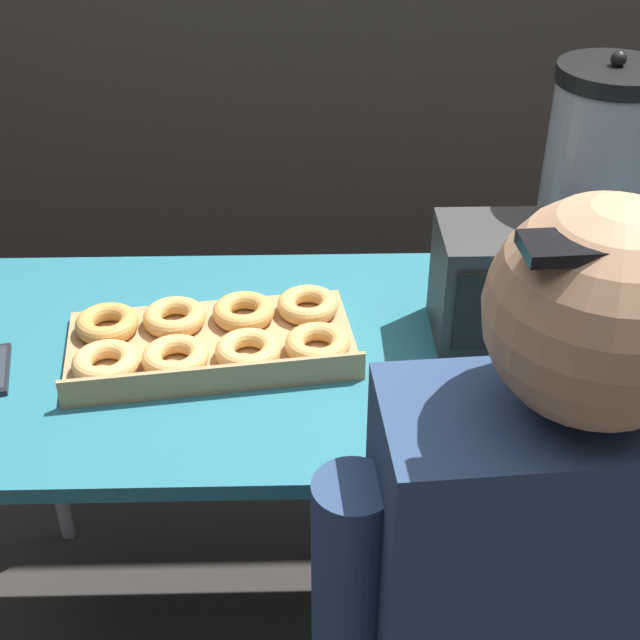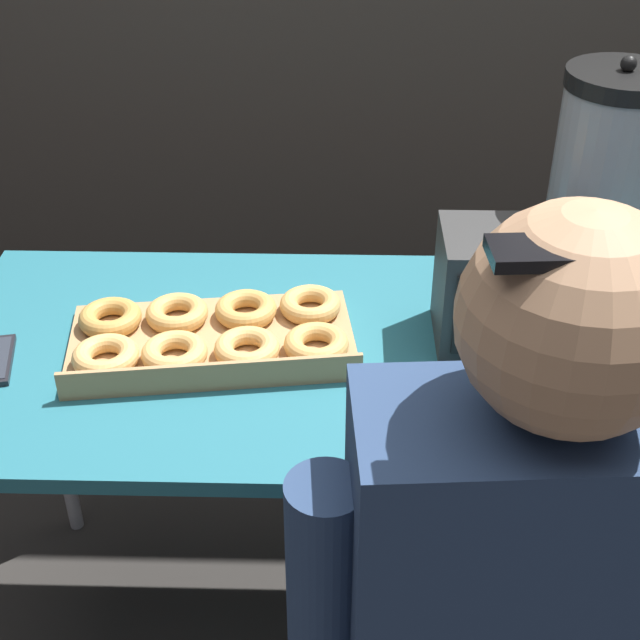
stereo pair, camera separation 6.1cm
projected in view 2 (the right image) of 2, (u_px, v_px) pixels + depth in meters
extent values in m
plane|color=#2D2B28|center=(356.00, 627.00, 1.93)|extent=(12.00, 12.00, 0.00)
cube|color=#236675|center=(366.00, 356.00, 1.52)|extent=(1.45, 0.65, 0.03)
cylinder|color=#ADADB2|center=(53.00, 412.00, 1.98)|extent=(0.03, 0.03, 0.72)
cube|color=tan|center=(212.00, 341.00, 1.52)|extent=(0.51, 0.32, 0.02)
cube|color=tan|center=(212.00, 373.00, 1.41)|extent=(0.48, 0.07, 0.04)
torus|color=#E8B064|center=(105.00, 356.00, 1.45)|extent=(0.11, 0.11, 0.03)
torus|color=#E4AC60|center=(174.00, 353.00, 1.45)|extent=(0.14, 0.14, 0.03)
torus|color=#E6AD61|center=(247.00, 348.00, 1.46)|extent=(0.15, 0.15, 0.03)
torus|color=#DDA558|center=(316.00, 344.00, 1.47)|extent=(0.11, 0.11, 0.03)
torus|color=#CC9347|center=(110.00, 318.00, 1.54)|extent=(0.14, 0.14, 0.03)
torus|color=#DCA457|center=(177.00, 313.00, 1.55)|extent=(0.15, 0.15, 0.03)
torus|color=tan|center=(246.00, 310.00, 1.56)|extent=(0.15, 0.15, 0.03)
torus|color=#E0A75B|center=(310.00, 305.00, 1.57)|extent=(0.13, 0.13, 0.03)
cylinder|color=#939399|center=(602.00, 199.00, 1.55)|extent=(0.19, 0.19, 0.40)
cylinder|color=black|center=(626.00, 79.00, 1.43)|extent=(0.19, 0.19, 0.03)
sphere|color=black|center=(629.00, 64.00, 1.42)|extent=(0.03, 0.03, 0.03)
cylinder|color=black|center=(603.00, 291.00, 1.54)|extent=(0.02, 0.05, 0.02)
cube|color=#333333|center=(498.00, 288.00, 1.49)|extent=(0.20, 0.17, 0.20)
cube|color=black|center=(506.00, 317.00, 1.42)|extent=(0.16, 0.01, 0.15)
cube|color=navy|center=(520.00, 608.00, 1.03)|extent=(0.41, 0.21, 0.59)
sphere|color=tan|center=(575.00, 319.00, 0.81)|extent=(0.22, 0.22, 0.22)
cube|color=black|center=(602.00, 251.00, 0.73)|extent=(0.19, 0.06, 0.01)
cylinder|color=navy|center=(325.00, 631.00, 1.04)|extent=(0.09, 0.09, 0.47)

